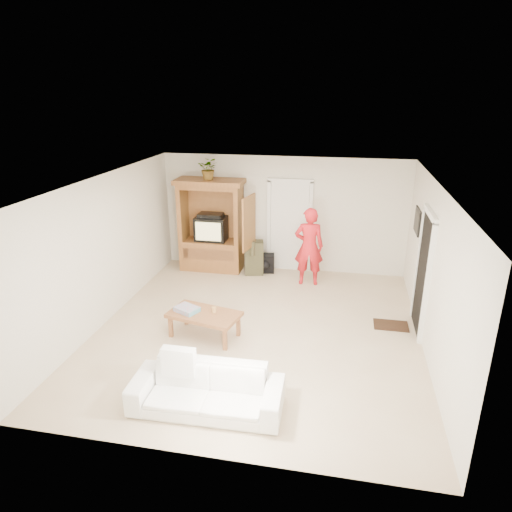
{
  "coord_description": "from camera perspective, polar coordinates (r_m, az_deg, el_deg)",
  "views": [
    {
      "loc": [
        1.34,
        -6.92,
        3.96
      ],
      "look_at": [
        -0.15,
        0.6,
        1.15
      ],
      "focal_mm": 32.0,
      "sensor_mm": 36.0,
      "label": 1
    }
  ],
  "objects": [
    {
      "name": "wall_left",
      "position": [
        8.47,
        -18.35,
        0.76
      ],
      "size": [
        0.0,
        6.0,
        6.0
      ],
      "primitive_type": "plane",
      "rotation": [
        1.57,
        0.0,
        1.57
      ],
      "color": "silver",
      "rests_on": "floor"
    },
    {
      "name": "wall_back",
      "position": [
        10.36,
        3.42,
        5.22
      ],
      "size": [
        5.5,
        0.0,
        5.5
      ],
      "primitive_type": "plane",
      "rotation": [
        1.57,
        0.0,
        0.0
      ],
      "color": "silver",
      "rests_on": "floor"
    },
    {
      "name": "framed_picture",
      "position": [
        9.24,
        19.53,
        4.15
      ],
      "size": [
        0.03,
        0.6,
        0.48
      ],
      "primitive_type": "cube",
      "color": "black",
      "rests_on": "wall_right"
    },
    {
      "name": "wall_front",
      "position": [
        4.92,
        -6.59,
        -12.74
      ],
      "size": [
        5.5,
        0.0,
        5.5
      ],
      "primitive_type": "plane",
      "rotation": [
        -1.57,
        0.0,
        0.0
      ],
      "color": "silver",
      "rests_on": "floor"
    },
    {
      "name": "plant",
      "position": [
        10.12,
        -5.92,
        10.82
      ],
      "size": [
        0.46,
        0.41,
        0.48
      ],
      "primitive_type": "imported",
      "rotation": [
        0.0,
        0.0,
        0.08
      ],
      "color": "#4C7238",
      "rests_on": "armoire"
    },
    {
      "name": "coffee_table",
      "position": [
        7.76,
        -6.49,
        -7.46
      ],
      "size": [
        1.29,
        0.88,
        0.44
      ],
      "rotation": [
        0.0,
        0.0,
        -0.22
      ],
      "color": "brown",
      "rests_on": "floor"
    },
    {
      "name": "man",
      "position": [
        9.67,
        6.63,
        1.18
      ],
      "size": [
        0.65,
        0.46,
        1.68
      ],
      "primitive_type": "imported",
      "rotation": [
        0.0,
        0.0,
        3.24
      ],
      "color": "red",
      "rests_on": "floor"
    },
    {
      "name": "wall_right",
      "position": [
        7.55,
        21.21,
        -1.95
      ],
      "size": [
        0.0,
        6.0,
        6.0
      ],
      "primitive_type": "plane",
      "rotation": [
        1.57,
        0.0,
        -1.57
      ],
      "color": "silver",
      "rests_on": "floor"
    },
    {
      "name": "doormat",
      "position": [
        8.55,
        16.51,
        -8.3
      ],
      "size": [
        0.6,
        0.4,
        0.02
      ],
      "primitive_type": "cube",
      "color": "#382316",
      "rests_on": "floor"
    },
    {
      "name": "doorway_right",
      "position": [
        8.19,
        20.16,
        -2.2
      ],
      "size": [
        0.05,
        0.9,
        2.04
      ],
      "primitive_type": "cube",
      "color": "black",
      "rests_on": "floor"
    },
    {
      "name": "sofa",
      "position": [
        6.21,
        -6.19,
        -16.3
      ],
      "size": [
        1.99,
        0.82,
        0.58
      ],
      "primitive_type": "imported",
      "rotation": [
        0.0,
        0.0,
        0.03
      ],
      "color": "white",
      "rests_on": "floor"
    },
    {
      "name": "candle",
      "position": [
        7.72,
        -5.26,
        -6.7
      ],
      "size": [
        0.08,
        0.08,
        0.1
      ],
      "primitive_type": "cylinder",
      "color": "tan",
      "rests_on": "coffee_table"
    },
    {
      "name": "towel",
      "position": [
        7.81,
        -8.64,
        -6.59
      ],
      "size": [
        0.46,
        0.42,
        0.08
      ],
      "primitive_type": "cube",
      "rotation": [
        0.0,
        0.0,
        -0.44
      ],
      "color": "#D7475E",
      "rests_on": "coffee_table"
    },
    {
      "name": "ceiling",
      "position": [
        7.18,
        0.26,
        9.2
      ],
      "size": [
        6.0,
        6.0,
        0.0
      ],
      "primitive_type": "plane",
      "rotation": [
        3.14,
        0.0,
        0.0
      ],
      "color": "white",
      "rests_on": "floor"
    },
    {
      "name": "floor",
      "position": [
        8.09,
        0.23,
        -9.2
      ],
      "size": [
        6.0,
        6.0,
        0.0
      ],
      "primitive_type": "plane",
      "color": "tan",
      "rests_on": "ground"
    },
    {
      "name": "armoire",
      "position": [
        10.47,
        -5.47,
        3.1
      ],
      "size": [
        1.82,
        1.14,
        2.1
      ],
      "color": "#9A592F",
      "rests_on": "floor"
    },
    {
      "name": "door_back",
      "position": [
        10.39,
        4.19,
        3.63
      ],
      "size": [
        0.85,
        0.05,
        2.04
      ],
      "primitive_type": "cube",
      "color": "white",
      "rests_on": "floor"
    },
    {
      "name": "backpack_olive",
      "position": [
        10.28,
        -0.25,
        -0.21
      ],
      "size": [
        0.47,
        0.39,
        0.78
      ],
      "primitive_type": null,
      "rotation": [
        0.0,
        0.0,
        0.23
      ],
      "color": "#47442B",
      "rests_on": "floor"
    },
    {
      "name": "backpack_black",
      "position": [
        10.39,
        1.3,
        -0.97
      ],
      "size": [
        0.39,
        0.27,
        0.44
      ],
      "primitive_type": null,
      "rotation": [
        0.0,
        0.0,
        0.17
      ],
      "color": "black",
      "rests_on": "floor"
    }
  ]
}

